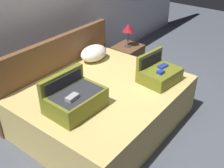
# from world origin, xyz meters

# --- Properties ---
(ground_plane) EXTENTS (12.00, 12.00, 0.00)m
(ground_plane) POSITION_xyz_m (0.00, 0.00, 0.00)
(ground_plane) COLOR #4C515B
(back_wall) EXTENTS (8.00, 0.10, 2.60)m
(back_wall) POSITION_xyz_m (0.00, 1.65, 1.30)
(back_wall) COLOR silver
(back_wall) RESTS_ON ground
(bed) EXTENTS (1.93, 1.55, 0.53)m
(bed) POSITION_xyz_m (0.00, 0.40, 0.27)
(bed) COLOR tan
(bed) RESTS_ON ground
(headboard) EXTENTS (1.97, 0.08, 0.97)m
(headboard) POSITION_xyz_m (0.00, 1.22, 0.49)
(headboard) COLOR brown
(headboard) RESTS_ON ground
(hard_case_large) EXTENTS (0.59, 0.45, 0.37)m
(hard_case_large) POSITION_xyz_m (-0.51, 0.38, 0.66)
(hard_case_large) COLOR olive
(hard_case_large) RESTS_ON bed
(hard_case_medium) EXTENTS (0.51, 0.44, 0.34)m
(hard_case_medium) POSITION_xyz_m (0.55, -0.03, 0.64)
(hard_case_medium) COLOR olive
(hard_case_medium) RESTS_ON bed
(pillow_near_headboard) EXTENTS (0.44, 0.32, 0.22)m
(pillow_near_headboard) POSITION_xyz_m (0.50, 1.00, 0.64)
(pillow_near_headboard) COLOR white
(pillow_near_headboard) RESTS_ON bed
(nightstand) EXTENTS (0.44, 0.40, 0.52)m
(nightstand) POSITION_xyz_m (1.25, 0.93, 0.26)
(nightstand) COLOR brown
(nightstand) RESTS_ON ground
(table_lamp) EXTENTS (0.19, 0.19, 0.37)m
(table_lamp) POSITION_xyz_m (1.25, 0.93, 0.81)
(table_lamp) COLOR #3F3833
(table_lamp) RESTS_ON nightstand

